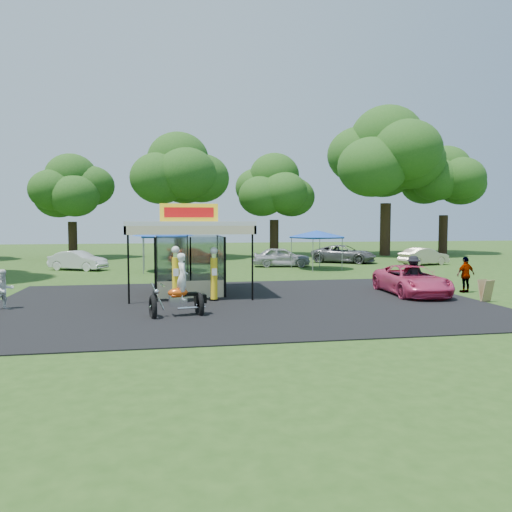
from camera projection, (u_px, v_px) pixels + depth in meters
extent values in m
plane|color=#274716|center=(249.00, 312.00, 18.68)|extent=(120.00, 120.00, 0.00)
cube|color=black|center=(241.00, 303.00, 20.64)|extent=(20.00, 14.00, 0.04)
cube|color=white|center=(189.00, 293.00, 23.22)|extent=(3.00, 3.00, 0.06)
cube|color=white|center=(189.00, 223.00, 23.00)|extent=(5.40, 5.40, 0.18)
cube|color=yellow|center=(189.00, 212.00, 22.47)|extent=(2.60, 0.25, 0.80)
cube|color=red|center=(189.00, 212.00, 22.34)|extent=(2.21, 0.02, 0.45)
cylinder|color=black|center=(128.00, 265.00, 20.16)|extent=(0.08, 0.08, 3.20)
cylinder|color=black|center=(252.00, 264.00, 21.07)|extent=(0.08, 0.08, 3.20)
cylinder|color=black|center=(176.00, 302.00, 20.54)|extent=(0.44, 0.44, 0.10)
cylinder|color=yellow|center=(176.00, 279.00, 20.47)|extent=(0.30, 0.30, 1.81)
cylinder|color=silver|center=(176.00, 255.00, 20.40)|extent=(0.20, 0.20, 0.20)
sphere|color=white|center=(176.00, 250.00, 20.38)|extent=(0.32, 0.32, 0.32)
cube|color=white|center=(176.00, 272.00, 20.27)|extent=(0.22, 0.02, 0.30)
cylinder|color=black|center=(214.00, 300.00, 21.12)|extent=(0.43, 0.43, 0.10)
cylinder|color=yellow|center=(214.00, 278.00, 21.06)|extent=(0.29, 0.29, 1.75)
cylinder|color=silver|center=(214.00, 255.00, 20.99)|extent=(0.19, 0.19, 0.19)
sphere|color=white|center=(214.00, 251.00, 20.98)|extent=(0.31, 0.31, 0.31)
cube|color=white|center=(214.00, 272.00, 20.87)|extent=(0.21, 0.02, 0.29)
torus|color=black|center=(153.00, 308.00, 17.34)|extent=(0.34, 0.94, 0.93)
torus|color=black|center=(199.00, 305.00, 17.93)|extent=(0.34, 0.94, 0.93)
cube|color=silver|center=(178.00, 301.00, 17.64)|extent=(0.65, 0.41, 0.33)
ellipsoid|color=#DC4D0F|center=(178.00, 293.00, 17.62)|extent=(0.71, 0.40, 0.33)
cube|color=black|center=(189.00, 294.00, 17.76)|extent=(0.65, 0.39, 0.11)
cube|color=black|center=(200.00, 299.00, 17.93)|extent=(0.45, 0.44, 0.31)
cylinder|color=silver|center=(158.00, 296.00, 17.37)|extent=(0.49, 0.15, 0.99)
cylinder|color=silver|center=(162.00, 285.00, 17.41)|extent=(0.18, 0.66, 0.06)
sphere|color=silver|center=(157.00, 292.00, 17.35)|extent=(0.18, 0.18, 0.18)
imported|color=white|center=(182.00, 276.00, 17.64)|extent=(0.50, 0.67, 1.66)
torus|color=black|center=(175.00, 288.00, 22.38)|extent=(0.83, 0.56, 0.78)
torus|color=black|center=(172.00, 288.00, 22.51)|extent=(0.85, 0.65, 0.78)
cube|color=#593819|center=(487.00, 291.00, 20.84)|extent=(0.56, 0.35, 0.93)
cube|color=#593819|center=(484.00, 290.00, 21.06)|extent=(0.56, 0.35, 0.93)
imported|color=yellow|center=(187.00, 278.00, 25.35)|extent=(2.82, 1.13, 0.96)
imported|color=#D63A68|center=(412.00, 280.00, 22.90)|extent=(2.58, 5.03, 1.36)
imported|color=white|center=(4.00, 290.00, 18.98)|extent=(0.96, 0.94, 1.56)
imported|color=black|center=(413.00, 275.00, 23.16)|extent=(1.19, 0.73, 1.79)
imported|color=gray|center=(466.00, 275.00, 23.63)|extent=(1.06, 0.59, 1.71)
imported|color=silver|center=(78.00, 261.00, 34.46)|extent=(4.24, 3.10, 1.33)
imported|color=maroon|center=(195.00, 256.00, 39.54)|extent=(4.45, 1.90, 1.28)
imported|color=#A9A8AC|center=(282.00, 257.00, 37.13)|extent=(4.49, 2.35, 1.46)
imported|color=#57575A|center=(344.00, 254.00, 40.69)|extent=(5.62, 4.90, 1.44)
imported|color=#C5B497|center=(424.00, 256.00, 38.50)|extent=(4.27, 2.43, 1.33)
cylinder|color=gray|center=(144.00, 253.00, 34.64)|extent=(0.06, 0.06, 2.30)
cylinder|color=gray|center=(183.00, 253.00, 35.12)|extent=(0.06, 0.06, 2.30)
cylinder|color=gray|center=(143.00, 256.00, 32.02)|extent=(0.06, 0.06, 2.30)
cylinder|color=gray|center=(185.00, 256.00, 32.49)|extent=(0.06, 0.06, 2.30)
cube|color=#1B45AF|center=(164.00, 237.00, 33.48)|extent=(2.88, 2.88, 0.12)
cone|color=#1B45AF|center=(164.00, 232.00, 33.46)|extent=(4.14, 4.14, 0.48)
cylinder|color=gray|center=(294.00, 253.00, 36.13)|extent=(0.05, 0.05, 2.19)
cylinder|color=gray|center=(328.00, 252.00, 36.58)|extent=(0.05, 0.05, 2.19)
cylinder|color=gray|center=(304.00, 255.00, 33.64)|extent=(0.05, 0.05, 2.19)
cylinder|color=gray|center=(340.00, 255.00, 34.09)|extent=(0.05, 0.05, 2.19)
cube|color=#1B45AF|center=(317.00, 238.00, 35.03)|extent=(2.73, 2.73, 0.11)
cone|color=#1B45AF|center=(317.00, 234.00, 35.01)|extent=(3.93, 3.93, 0.46)
cylinder|color=black|center=(73.00, 240.00, 45.49)|extent=(0.79, 0.79, 3.35)
ellipsoid|color=#194914|center=(72.00, 193.00, 45.19)|extent=(7.77, 7.77, 6.66)
cylinder|color=black|center=(179.00, 237.00, 45.59)|extent=(0.85, 0.85, 3.95)
ellipsoid|color=#194914|center=(178.00, 180.00, 45.24)|extent=(9.47, 9.47, 8.12)
cylinder|color=black|center=(274.00, 238.00, 49.24)|extent=(0.88, 0.88, 3.53)
ellipsoid|color=#194914|center=(274.00, 192.00, 48.92)|extent=(8.24, 8.24, 7.07)
cylinder|color=black|center=(385.00, 229.00, 49.31)|extent=(1.03, 1.03, 5.15)
ellipsoid|color=#194914|center=(386.00, 162.00, 48.85)|extent=(12.03, 12.03, 10.31)
cylinder|color=black|center=(443.00, 234.00, 52.22)|extent=(0.90, 0.90, 4.02)
ellipsoid|color=#194914|center=(444.00, 186.00, 51.87)|extent=(9.07, 9.07, 7.78)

